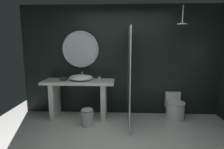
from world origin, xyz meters
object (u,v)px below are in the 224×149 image
object	(u,v)px
vessel_sink	(81,78)
tissue_box	(63,79)
round_wall_mirror	(80,49)
rain_shower_head	(182,22)
waste_bin	(87,117)
toilet	(174,108)
tumbler_cup	(99,79)

from	to	relation	value
vessel_sink	tissue_box	world-z (taller)	vessel_sink
round_wall_mirror	rain_shower_head	size ratio (longest dim) A/B	2.21
waste_bin	vessel_sink	bearing A→B (deg)	115.09
vessel_sink	round_wall_mirror	xyz separation A→B (m)	(-0.06, 0.29, 0.63)
rain_shower_head	toilet	xyz separation A→B (m)	(-0.02, 0.12, -1.91)
round_wall_mirror	rain_shower_head	distance (m)	2.34
round_wall_mirror	vessel_sink	bearing A→B (deg)	-79.07
vessel_sink	rain_shower_head	xyz separation A→B (m)	(2.18, -0.05, 1.21)
round_wall_mirror	toilet	size ratio (longest dim) A/B	1.47
toilet	waste_bin	distance (m)	2.02
tumbler_cup	round_wall_mirror	world-z (taller)	round_wall_mirror
tumbler_cup	round_wall_mirror	xyz separation A→B (m)	(-0.48, 0.26, 0.65)
vessel_sink	toilet	distance (m)	2.27
rain_shower_head	waste_bin	bearing A→B (deg)	-168.91
round_wall_mirror	tumbler_cup	bearing A→B (deg)	-28.64
tumbler_cup	tissue_box	world-z (taller)	tumbler_cup
vessel_sink	rain_shower_head	distance (m)	2.49
tissue_box	vessel_sink	bearing A→B (deg)	4.36
tumbler_cup	tissue_box	size ratio (longest dim) A/B	0.61
tumbler_cup	round_wall_mirror	size ratio (longest dim) A/B	0.10
round_wall_mirror	toilet	xyz separation A→B (m)	(2.21, -0.22, -1.33)
vessel_sink	toilet	size ratio (longest dim) A/B	0.91
vessel_sink	tissue_box	distance (m)	0.40
vessel_sink	waste_bin	bearing A→B (deg)	-64.91
tissue_box	rain_shower_head	distance (m)	2.86
tumbler_cup	toilet	xyz separation A→B (m)	(1.73, 0.04, -0.68)
tissue_box	toilet	size ratio (longest dim) A/B	0.24
tissue_box	toilet	xyz separation A→B (m)	(2.55, 0.10, -0.67)
round_wall_mirror	rain_shower_head	world-z (taller)	rain_shower_head
tissue_box	rain_shower_head	xyz separation A→B (m)	(2.58, -0.02, 1.24)
rain_shower_head	waste_bin	world-z (taller)	rain_shower_head
rain_shower_head	round_wall_mirror	bearing A→B (deg)	171.34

